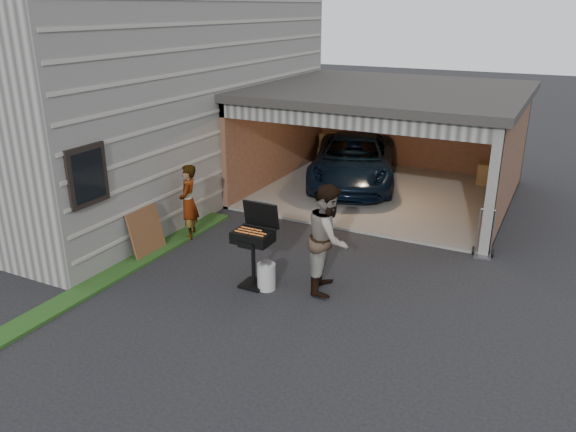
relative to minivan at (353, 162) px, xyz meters
name	(u,v)px	position (x,y,z in m)	size (l,w,h in m)	color
ground	(232,286)	(0.28, -6.90, -0.68)	(80.00, 80.00, 0.00)	black
house	(121,88)	(-5.72, -2.90, 2.07)	(7.00, 11.00, 5.50)	#474744
groundcover_strip	(101,281)	(-1.97, -7.90, -0.65)	(0.50, 8.00, 0.06)	#193814
garage	(390,125)	(1.04, -0.11, 1.19)	(6.80, 6.30, 2.90)	#605E59
minivan	(353,162)	(0.00, 0.00, 0.00)	(2.25, 4.88, 1.36)	black
woman	(188,202)	(-1.82, -5.32, 0.16)	(0.61, 0.40, 1.67)	silver
man	(329,238)	(1.87, -6.17, 0.32)	(0.97, 0.75, 1.99)	#3E2C18
bbq_grill	(254,239)	(0.62, -6.66, 0.24)	(0.69, 0.61, 1.55)	black
propane_tank	(266,276)	(0.89, -6.70, -0.43)	(0.33, 0.33, 0.50)	#B7B6B2
plywood_panel	(146,232)	(-2.06, -6.47, -0.18)	(0.04, 0.89, 1.00)	brown
hand_truck	(483,248)	(4.17, -3.43, -0.48)	(0.44, 0.35, 1.04)	gray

